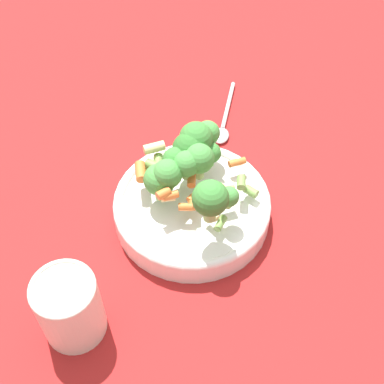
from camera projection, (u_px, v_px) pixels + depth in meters
ground_plane at (192, 216)px, 0.78m from camera, size 3.00×3.00×0.00m
bowl at (192, 207)px, 0.76m from camera, size 0.22×0.22×0.04m
pasta_salad at (190, 164)px, 0.72m from camera, size 0.18×0.17×0.10m
cup at (69, 307)px, 0.63m from camera, size 0.08×0.08×0.10m
spoon at (224, 124)px, 0.89m from camera, size 0.15×0.06×0.01m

